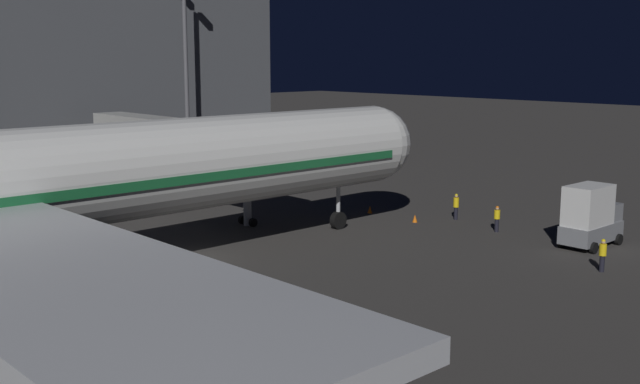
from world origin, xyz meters
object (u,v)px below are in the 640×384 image
ops_van (591,216)px  ground_crew_marshaller_fwd (456,205)px  traffic_cone_nose_port (415,218)px  ground_crew_by_belt_loader (603,254)px  ground_crew_under_port_wing (497,218)px  apron_floodlight_mast (186,64)px  jet_bridge (190,138)px  traffic_cone_nose_starboard (370,210)px

ops_van → ground_crew_marshaller_fwd: bearing=-2.2°
traffic_cone_nose_port → ops_van: bearing=-168.4°
ground_crew_by_belt_loader → traffic_cone_nose_port: ground_crew_by_belt_loader is taller
ground_crew_under_port_wing → traffic_cone_nose_port: 6.00m
apron_floodlight_mast → ground_crew_by_belt_loader: (-42.93, 1.60, -9.94)m
ops_van → ground_crew_marshaller_fwd: ops_van is taller
jet_bridge → traffic_cone_nose_port: bearing=-146.8°
jet_bridge → ops_van: size_ratio=4.95×
apron_floodlight_mast → ground_crew_by_belt_loader: apron_floodlight_mast is taller
ground_crew_marshaller_fwd → ground_crew_under_port_wing: (-4.29, 1.19, -0.07)m
ground_crew_under_port_wing → traffic_cone_nose_port: (5.72, 1.68, -0.71)m
apron_floodlight_mast → ground_crew_under_port_wing: size_ratio=10.68×
ground_crew_under_port_wing → traffic_cone_nose_starboard: (10.12, 1.68, -0.71)m
jet_bridge → ground_crew_under_port_wing: size_ratio=12.69×
ground_crew_by_belt_loader → traffic_cone_nose_starboard: size_ratio=3.36×
ground_crew_marshaller_fwd → traffic_cone_nose_port: (1.43, 2.87, -0.77)m
apron_floodlight_mast → traffic_cone_nose_port: bearing=-178.5°
jet_bridge → ground_crew_under_port_wing: bearing=-151.1°
jet_bridge → ground_crew_by_belt_loader: bearing=-166.6°
traffic_cone_nose_port → traffic_cone_nose_starboard: (4.40, 0.00, 0.00)m
ground_crew_under_port_wing → traffic_cone_nose_starboard: size_ratio=3.23×
apron_floodlight_mast → ops_van: bearing=-175.4°
ops_van → traffic_cone_nose_port: (11.97, 2.46, -1.67)m
ops_van → ground_crew_by_belt_loader: 5.87m
jet_bridge → ground_crew_marshaller_fwd: bearing=-142.1°
ground_crew_under_port_wing → traffic_cone_nose_starboard: bearing=9.4°
ops_van → traffic_cone_nose_port: size_ratio=8.30×
jet_bridge → ops_van: bearing=-155.8°
ground_crew_under_port_wing → apron_floodlight_mast: bearing=4.1°
ground_crew_by_belt_loader → apron_floodlight_mast: bearing=-2.1°
ground_crew_by_belt_loader → ground_crew_under_port_wing: 10.33m
jet_bridge → traffic_cone_nose_starboard: jet_bridge is taller
ground_crew_under_port_wing → traffic_cone_nose_port: bearing=16.4°
ground_crew_by_belt_loader → traffic_cone_nose_port: bearing=-8.7°
jet_bridge → traffic_cone_nose_port: size_ratio=41.05×
ops_van → ground_crew_by_belt_loader: (-3.26, 4.80, -0.92)m
traffic_cone_nose_port → traffic_cone_nose_starboard: bearing=0.0°
ground_crew_by_belt_loader → traffic_cone_nose_starboard: ground_crew_by_belt_loader is taller
ground_crew_by_belt_loader → ops_van: bearing=-55.8°
jet_bridge → ops_van: jet_bridge is taller
ground_crew_under_port_wing → traffic_cone_nose_port: ground_crew_under_port_wing is taller
jet_bridge → ground_crew_by_belt_loader: (-29.52, -7.03, -4.56)m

